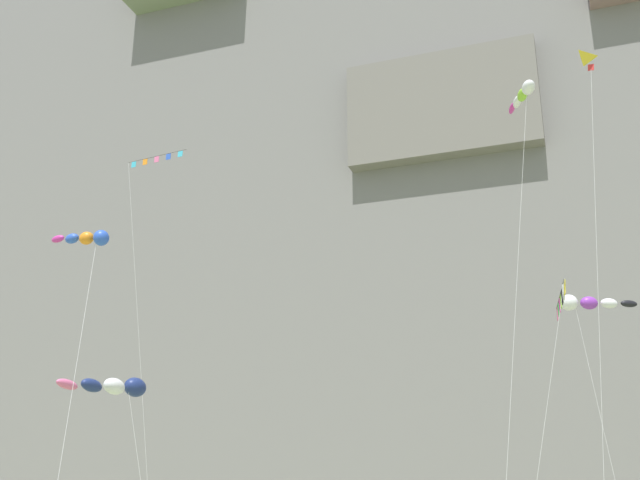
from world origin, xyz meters
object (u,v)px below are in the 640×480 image
at_px(kite_windsock_low_right, 88,239).
at_px(kite_delta_upper_left, 599,89).
at_px(kite_windsock_high_center, 587,303).
at_px(kite_banner_high_right, 154,195).
at_px(kite_banner_low_center, 560,309).
at_px(kite_windsock_upper_mid, 116,386).
at_px(kite_windsock_far_left, 523,96).

bearing_deg(kite_windsock_low_right, kite_delta_upper_left, 25.69).
bearing_deg(kite_delta_upper_left, kite_windsock_high_center, 97.04).
xyz_separation_m(kite_banner_high_right, kite_banner_low_center, (24.35, -9.88, -11.59)).
height_order(kite_windsock_upper_mid, kite_banner_low_center, kite_banner_low_center).
height_order(kite_windsock_upper_mid, kite_banner_high_right, kite_banner_high_right).
bearing_deg(kite_banner_high_right, kite_windsock_far_left, -17.79).
xyz_separation_m(kite_windsock_high_center, kite_delta_upper_left, (1.43, -11.55, 7.07)).
xyz_separation_m(kite_delta_upper_left, kite_windsock_low_right, (-19.40, -9.33, -7.85)).
bearing_deg(kite_banner_low_center, kite_banner_high_right, 157.91).
bearing_deg(kite_windsock_upper_mid, kite_banner_low_center, -9.55).
relative_size(kite_windsock_high_center, kite_windsock_upper_mid, 1.49).
xyz_separation_m(kite_windsock_high_center, kite_windsock_far_left, (-1.79, -12.50, 6.82)).
distance_m(kite_windsock_upper_mid, kite_banner_low_center, 22.08).
height_order(kite_windsock_high_center, kite_banner_high_right, kite_banner_high_right).
xyz_separation_m(kite_windsock_high_center, kite_banner_low_center, (-1.09, -14.79, -3.51)).
bearing_deg(kite_banner_high_right, kite_banner_low_center, -22.09).
bearing_deg(kite_windsock_far_left, kite_windsock_low_right, -152.61).
relative_size(kite_windsock_low_right, kite_banner_low_center, 1.23).
relative_size(kite_banner_high_right, kite_banner_low_center, 2.25).
bearing_deg(kite_windsock_high_center, kite_delta_upper_left, -82.96).
xyz_separation_m(kite_windsock_upper_mid, kite_windsock_low_right, (4.84, -9.74, 4.21)).
height_order(kite_windsock_high_center, kite_windsock_upper_mid, kite_windsock_high_center).
relative_size(kite_delta_upper_left, kite_windsock_far_left, 1.05).
bearing_deg(kite_banner_low_center, kite_delta_upper_left, 52.20).
relative_size(kite_windsock_upper_mid, kite_windsock_low_right, 0.71).
relative_size(kite_windsock_upper_mid, kite_delta_upper_left, 0.43).
bearing_deg(kite_windsock_high_center, kite_banner_high_right, -169.08).
bearing_deg(kite_windsock_upper_mid, kite_delta_upper_left, -0.97).
relative_size(kite_windsock_high_center, kite_delta_upper_left, 0.64).
xyz_separation_m(kite_windsock_upper_mid, kite_banner_high_right, (-2.63, 6.23, 13.08)).
bearing_deg(kite_windsock_upper_mid, kite_windsock_far_left, -3.69).
relative_size(kite_delta_upper_left, kite_banner_low_center, 2.04).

